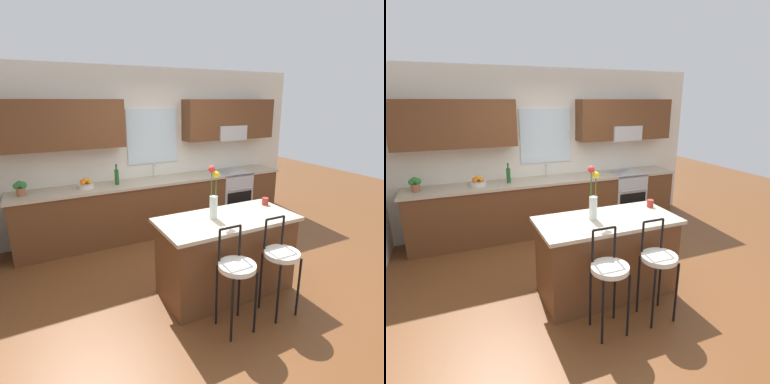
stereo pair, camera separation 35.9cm
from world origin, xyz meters
The scene contains 13 objects.
ground_plane centered at (0.00, 0.00, 0.00)m, with size 14.00×14.00×0.00m, color brown.
back_wall_assembly centered at (0.03, 1.98, 1.51)m, with size 5.60×0.50×2.70m.
counter_run centered at (0.00, 1.70, 0.47)m, with size 4.56×0.64×0.92m.
sink_faucet centered at (-0.05, 1.84, 1.06)m, with size 0.02×0.13×0.23m.
oven_range centered at (1.40, 1.68, 0.46)m, with size 0.60×0.64×0.92m.
kitchen_island centered at (0.02, -0.30, 0.46)m, with size 1.58×0.77×0.92m.
bar_stool_near centered at (-0.26, -0.89, 0.64)m, with size 0.36×0.36×1.04m.
bar_stool_middle centered at (0.29, -0.89, 0.64)m, with size 0.36×0.36×1.04m.
flower_vase centered at (-0.14, -0.25, 1.16)m, with size 0.12×0.09×0.60m.
mug_ceramic centered at (0.69, -0.13, 0.97)m, with size 0.08×0.08×0.09m, color #A52D28.
fruit_bowl_oranges centered at (-1.19, 1.70, 0.97)m, with size 0.24×0.24×0.16m.
bottle_olive_oil centered at (-0.72, 1.70, 1.05)m, with size 0.06×0.06×0.32m.
potted_plant_small centered at (-2.04, 1.70, 1.04)m, with size 0.17×0.11×0.21m.
Camera 2 is at (-1.50, -3.19, 2.19)m, focal length 29.29 mm.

